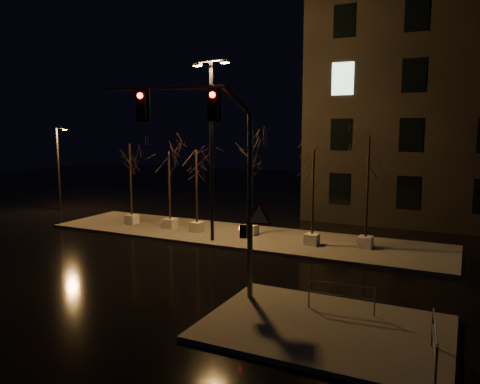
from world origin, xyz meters
The scene contains 14 objects.
ground centered at (0.00, 0.00, 0.00)m, with size 90.00×90.00×0.00m, color black.
median centered at (0.00, 6.00, 0.07)m, with size 22.00×5.00×0.15m, color #4F4D46.
sidewalk_corner centered at (7.50, -3.50, 0.07)m, with size 7.00×5.00×0.15m, color #4F4D46.
tree_0 centered at (-7.04, 5.75, 3.91)m, with size 1.80×1.80×4.95m.
tree_1 centered at (-4.26, 5.75, 3.59)m, with size 1.80×1.80×4.54m.
tree_2 centered at (-2.37, 5.62, 3.71)m, with size 1.80×1.80×4.69m.
tree_3 centered at (0.65, 6.28, 3.68)m, with size 1.80×1.80×4.64m.
tree_4 centered at (4.27, 5.57, 3.80)m, with size 1.80×1.80×4.81m.
tree_5 centered at (6.77, 6.18, 4.34)m, with size 1.80×1.80×5.53m.
traffic_signal_mast centered at (3.39, -2.58, 4.84)m, with size 5.65×1.69×7.14m.
streetlight_main centered at (-0.63, 4.25, 5.37)m, with size 2.25×0.72×9.04m.
streetlight_far centered at (-15.29, 8.02, 3.26)m, with size 1.17×0.28×5.93m.
guard_rail_a centered at (7.64, -2.22, 0.74)m, with size 2.09×0.20×0.90m.
guard_rail_b centered at (10.50, -4.59, 0.83)m, with size 0.27×2.21×1.05m.
Camera 1 is at (10.96, -16.28, 5.88)m, focal length 35.00 mm.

